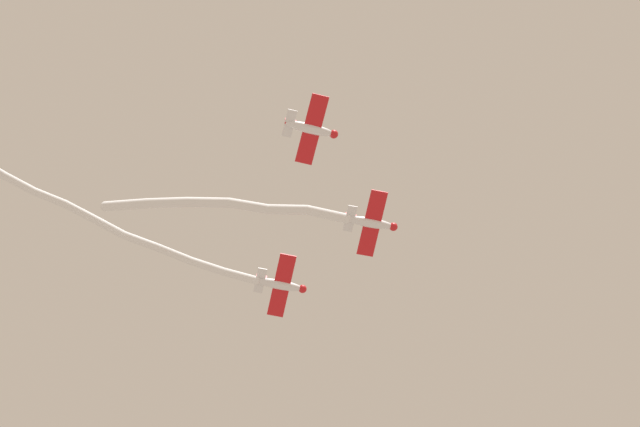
# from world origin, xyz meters

# --- Properties ---
(airplane_lead) EXTENTS (5.51, 4.69, 1.47)m
(airplane_lead) POSITION_xyz_m (3.91, 2.13, 86.61)
(airplane_lead) COLOR white
(smoke_trail_lead) EXTENTS (14.13, 14.87, 1.39)m
(smoke_trail_lead) POSITION_xyz_m (-3.54, -6.97, 86.28)
(smoke_trail_lead) COLOR white
(airplane_left_wing) EXTENTS (5.54, 4.67, 1.47)m
(airplane_left_wing) POSITION_xyz_m (-5.36, 1.21, 86.61)
(airplane_left_wing) COLOR white
(smoke_trail_left_wing) EXTENTS (12.40, 26.51, 6.03)m
(smoke_trail_left_wing) POSITION_xyz_m (-13.16, -13.03, 89.18)
(smoke_trail_left_wing) COLOR white
(airplane_right_wing) EXTENTS (5.61, 4.61, 1.47)m
(airplane_right_wing) POSITION_xyz_m (5.80, -6.99, 86.91)
(airplane_right_wing) COLOR white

